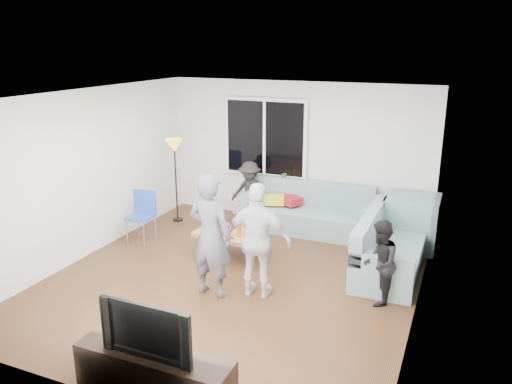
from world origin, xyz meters
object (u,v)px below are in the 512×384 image
at_px(coffee_table, 231,245).
at_px(floor_lamp, 176,181).
at_px(player_right, 258,241).
at_px(sofa_right_section, 392,244).
at_px(spectator_back, 250,192).
at_px(tv_console, 154,372).
at_px(sofa_back_section, 307,208).
at_px(player_left, 210,236).
at_px(television, 151,327).
at_px(spectator_right, 380,263).
at_px(side_chair, 141,217).

xyz_separation_m(coffee_table, floor_lamp, (-1.67, 1.13, 0.58)).
xyz_separation_m(coffee_table, player_right, (0.89, -0.99, 0.58)).
xyz_separation_m(sofa_right_section, spectator_back, (-2.77, 1.12, 0.16)).
relative_size(player_right, tv_console, 0.97).
xyz_separation_m(sofa_back_section, player_left, (-0.45, -2.78, 0.41)).
relative_size(floor_lamp, television, 1.62).
height_order(spectator_right, spectator_back, spectator_back).
bearing_deg(television, side_chair, 127.11).
bearing_deg(spectator_right, floor_lamp, -119.43).
relative_size(floor_lamp, tv_console, 0.97).
height_order(coffee_table, player_right, player_right).
relative_size(coffee_table, side_chair, 1.28).
bearing_deg(sofa_right_section, sofa_back_section, 56.45).
bearing_deg(floor_lamp, player_right, -39.69).
bearing_deg(sofa_right_section, spectator_back, 67.94).
distance_m(sofa_back_section, sofa_right_section, 1.98).
bearing_deg(sofa_right_section, television, 155.67).
xyz_separation_m(player_left, television, (0.43, -1.99, -0.12)).
relative_size(player_right, television, 1.61).
xyz_separation_m(coffee_table, player_left, (0.30, -1.21, 0.64)).
height_order(coffee_table, spectator_back, spectator_back).
relative_size(side_chair, television, 0.89).
xyz_separation_m(sofa_back_section, sofa_right_section, (1.65, -1.09, 0.00)).
bearing_deg(tv_console, coffee_table, 102.90).
relative_size(sofa_back_section, player_left, 1.37).
distance_m(player_right, spectator_back, 2.89).
height_order(tv_console, television, television).
distance_m(spectator_right, television, 3.11).
relative_size(sofa_right_section, spectator_back, 1.72).
height_order(sofa_back_section, side_chair, side_chair).
xyz_separation_m(player_left, tv_console, (0.43, -1.99, -0.62)).
bearing_deg(spectator_right, side_chair, -104.43).
distance_m(sofa_back_section, player_right, 2.59).
bearing_deg(television, player_right, 86.05).
relative_size(coffee_table, spectator_back, 0.95).
height_order(sofa_right_section, coffee_table, sofa_right_section).
xyz_separation_m(sofa_back_section, tv_console, (-0.01, -4.77, -0.20)).
bearing_deg(player_right, sofa_right_section, -139.85).
distance_m(player_left, player_right, 0.63).
xyz_separation_m(side_chair, player_right, (2.56, -0.97, 0.35)).
bearing_deg(player_right, side_chair, -24.84).
xyz_separation_m(tv_console, television, (0.00, 0.00, 0.50)).
height_order(coffee_table, floor_lamp, floor_lamp).
distance_m(sofa_back_section, spectator_right, 2.71).
bearing_deg(sofa_back_section, side_chair, -146.75).
xyz_separation_m(sofa_back_section, spectator_right, (1.65, -2.14, 0.13)).
bearing_deg(tv_console, side_chair, 127.11).
distance_m(spectator_right, spectator_back, 3.52).
bearing_deg(television, sofa_right_section, 65.67).
bearing_deg(spectator_right, player_left, -79.83).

